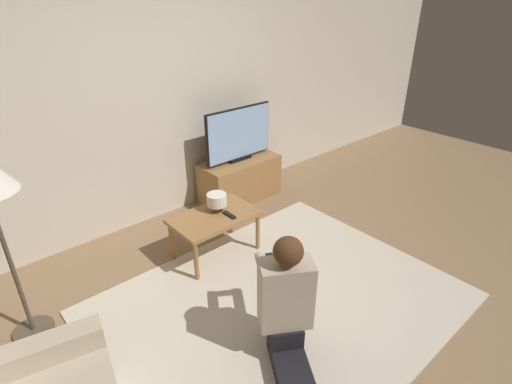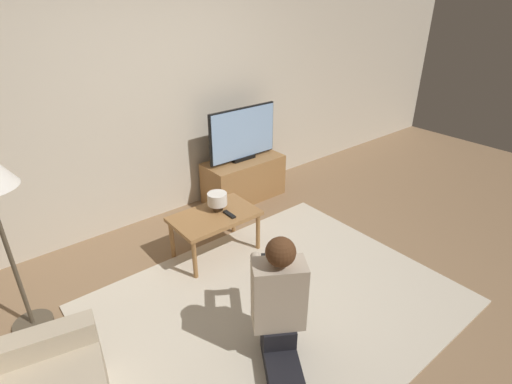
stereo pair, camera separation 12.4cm
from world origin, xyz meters
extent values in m
plane|color=#896B4C|center=(0.00, 0.00, 0.00)|extent=(10.00, 10.00, 0.00)
cube|color=beige|center=(0.00, 1.93, 1.30)|extent=(10.00, 0.06, 2.60)
cube|color=beige|center=(0.00, 0.00, 0.01)|extent=(2.72, 2.12, 0.02)
cube|color=olive|center=(0.91, 1.62, 0.25)|extent=(0.93, 0.44, 0.49)
cube|color=black|center=(0.91, 1.62, 0.51)|extent=(0.30, 0.08, 0.04)
cube|color=black|center=(0.91, 1.63, 0.81)|extent=(0.88, 0.03, 0.58)
cube|color=#8CB2E0|center=(0.91, 1.62, 0.81)|extent=(0.85, 0.04, 0.55)
cube|color=olive|center=(0.02, 0.89, 0.41)|extent=(0.77, 0.48, 0.04)
cylinder|color=olive|center=(-0.33, 0.69, 0.20)|extent=(0.04, 0.04, 0.39)
cylinder|color=olive|center=(0.37, 0.69, 0.20)|extent=(0.04, 0.04, 0.39)
cylinder|color=olive|center=(-0.33, 1.09, 0.20)|extent=(0.04, 0.04, 0.39)
cylinder|color=olive|center=(0.37, 1.09, 0.20)|extent=(0.04, 0.04, 0.39)
cylinder|color=#4C4233|center=(-1.56, 0.99, 0.01)|extent=(0.28, 0.28, 0.03)
cylinder|color=#4C4233|center=(-1.56, 0.99, 0.71)|extent=(0.03, 0.03, 1.36)
cube|color=#B7A88E|center=(-1.66, 0.26, 0.28)|extent=(0.76, 0.30, 0.55)
cube|color=black|center=(-0.40, -0.49, 0.07)|extent=(0.44, 0.52, 0.11)
cube|color=black|center=(-0.30, -0.33, 0.20)|extent=(0.31, 0.32, 0.14)
cube|color=tan|center=(-0.30, -0.33, 0.50)|extent=(0.39, 0.35, 0.48)
sphere|color=#DBAD8E|center=(-0.30, -0.33, 0.84)|extent=(0.18, 0.18, 0.18)
sphere|color=#4C2D19|center=(-0.31, -0.35, 0.85)|extent=(0.19, 0.19, 0.19)
cube|color=black|center=(-0.10, -0.02, 0.53)|extent=(0.13, 0.11, 0.04)
cylinder|color=tan|center=(-0.08, -0.17, 0.53)|extent=(0.22, 0.29, 0.07)
cylinder|color=tan|center=(-0.25, -0.07, 0.53)|extent=(0.22, 0.29, 0.07)
cylinder|color=#4C3823|center=(0.09, 0.94, 0.46)|extent=(0.10, 0.10, 0.06)
cylinder|color=silver|center=(0.09, 0.94, 0.54)|extent=(0.18, 0.18, 0.11)
cube|color=black|center=(0.11, 0.79, 0.44)|extent=(0.04, 0.15, 0.02)
camera|label=1|loc=(-1.75, -1.69, 2.25)|focal=28.00mm
camera|label=2|loc=(-1.65, -1.77, 2.25)|focal=28.00mm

